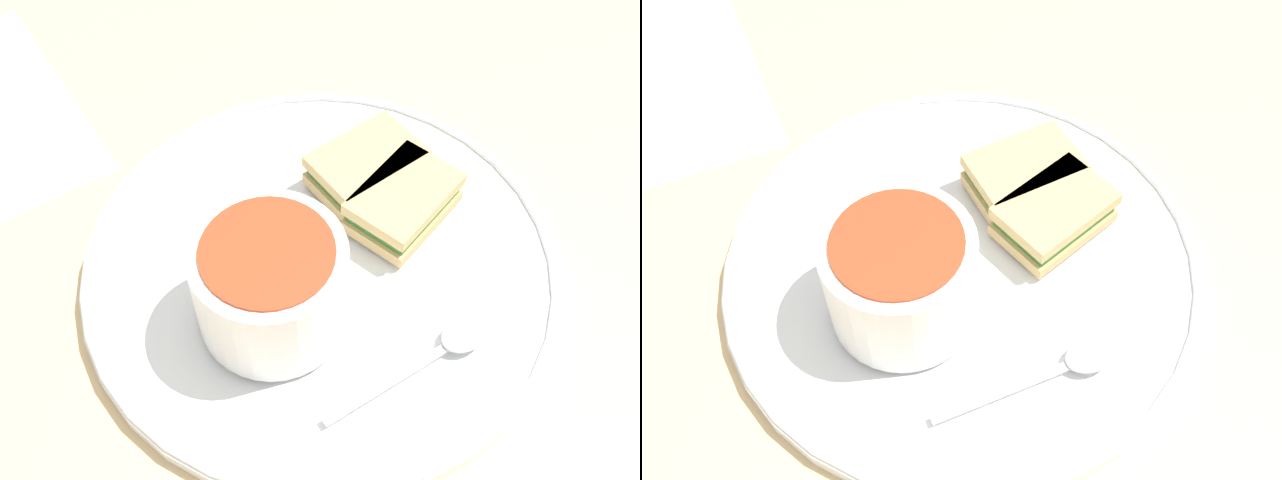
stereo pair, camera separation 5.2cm
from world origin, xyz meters
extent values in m
plane|color=#D1B27F|center=(0.00, 0.00, 0.00)|extent=(2.40, 2.40, 0.00)
cylinder|color=white|center=(0.00, 0.00, 0.01)|extent=(0.34, 0.34, 0.01)
torus|color=white|center=(0.00, 0.00, 0.01)|extent=(0.34, 0.34, 0.01)
cylinder|color=white|center=(-0.06, 0.00, 0.02)|extent=(0.05, 0.05, 0.01)
cylinder|color=white|center=(-0.06, 0.00, 0.06)|extent=(0.10, 0.10, 0.07)
cylinder|color=red|center=(-0.06, 0.00, 0.09)|extent=(0.08, 0.08, 0.01)
cube|color=silver|center=(-0.06, -0.09, 0.02)|extent=(0.09, 0.04, 0.00)
ellipsoid|color=silver|center=(0.00, -0.12, 0.02)|extent=(0.04, 0.04, 0.01)
cube|color=tan|center=(0.07, -0.03, 0.02)|extent=(0.08, 0.06, 0.01)
cube|color=#33702D|center=(0.07, -0.03, 0.03)|extent=(0.08, 0.06, 0.01)
cube|color=tan|center=(0.07, -0.03, 0.04)|extent=(0.08, 0.06, 0.01)
cube|color=tan|center=(0.08, 0.01, 0.02)|extent=(0.09, 0.08, 0.01)
cube|color=#33702D|center=(0.08, 0.01, 0.03)|extent=(0.09, 0.07, 0.01)
cube|color=tan|center=(0.08, 0.01, 0.04)|extent=(0.09, 0.08, 0.01)
camera|label=1|loc=(-0.25, -0.17, 0.46)|focal=42.00mm
camera|label=2|loc=(-0.22, -0.21, 0.46)|focal=42.00mm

